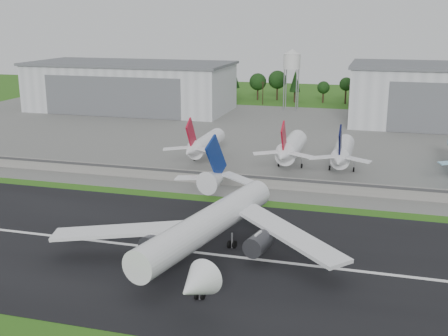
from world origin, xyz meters
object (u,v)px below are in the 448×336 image
(parked_jet_red_a, at_px, (203,144))
(parked_jet_navy, at_px, (342,153))
(main_airliner, at_px, (208,231))
(parked_jet_red_b, at_px, (290,148))

(parked_jet_red_a, bearing_deg, parked_jet_navy, 0.03)
(main_airliner, height_order, parked_jet_red_a, main_airliner)
(parked_jet_red_a, distance_m, parked_jet_red_b, 26.96)
(parked_jet_red_a, distance_m, parked_jet_navy, 42.26)
(parked_jet_red_a, relative_size, parked_jet_red_b, 1.00)
(parked_jet_navy, bearing_deg, parked_jet_red_b, 179.85)
(parked_jet_red_b, relative_size, parked_jet_navy, 1.00)
(parked_jet_red_a, height_order, parked_jet_navy, parked_jet_navy)
(parked_jet_red_b, height_order, parked_jet_navy, parked_jet_red_b)
(parked_jet_red_a, bearing_deg, parked_jet_red_b, 0.14)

